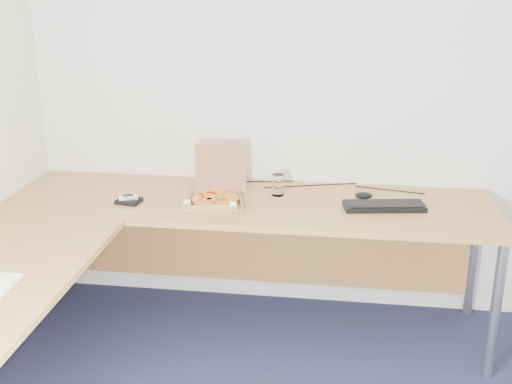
# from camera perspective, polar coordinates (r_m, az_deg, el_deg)

# --- Properties ---
(room_shell) EXTENTS (3.50, 3.50, 2.50)m
(room_shell) POSITION_cam_1_polar(r_m,az_deg,el_deg) (1.83, 8.39, -0.97)
(room_shell) COLOR silver
(room_shell) RESTS_ON ground
(desk) EXTENTS (2.50, 2.20, 0.73)m
(desk) POSITION_cam_1_polar(r_m,az_deg,el_deg) (3.05, -7.81, -3.68)
(desk) COLOR #B47E3E
(desk) RESTS_ON ground
(pizza_box) EXTENTS (0.26, 0.31, 0.27)m
(pizza_box) POSITION_cam_1_polar(r_m,az_deg,el_deg) (3.33, -3.51, -0.36)
(pizza_box) COLOR #A36E43
(pizza_box) RESTS_ON desk
(drinking_glass) EXTENTS (0.06, 0.06, 0.11)m
(drinking_glass) POSITION_cam_1_polar(r_m,az_deg,el_deg) (3.42, 1.91, 0.62)
(drinking_glass) COLOR white
(drinking_glass) RESTS_ON desk
(keyboard) EXTENTS (0.42, 0.20, 0.02)m
(keyboard) POSITION_cam_1_polar(r_m,az_deg,el_deg) (3.30, 11.08, -1.22)
(keyboard) COLOR black
(keyboard) RESTS_ON desk
(mouse) EXTENTS (0.10, 0.08, 0.03)m
(mouse) POSITION_cam_1_polar(r_m,az_deg,el_deg) (3.43, 9.35, -0.29)
(mouse) COLOR black
(mouse) RESTS_ON desk
(wallet) EXTENTS (0.13, 0.11, 0.02)m
(wallet) POSITION_cam_1_polar(r_m,az_deg,el_deg) (3.38, -11.00, -0.77)
(wallet) COLOR black
(wallet) RESTS_ON desk
(phone) EXTENTS (0.11, 0.08, 0.02)m
(phone) POSITION_cam_1_polar(r_m,az_deg,el_deg) (3.39, -11.06, -0.43)
(phone) COLOR #B2B5BA
(phone) RESTS_ON wallet
(cable_bundle) EXTENTS (0.56, 0.12, 0.01)m
(cable_bundle) POSITION_cam_1_polar(r_m,az_deg,el_deg) (3.59, 4.78, 0.58)
(cable_bundle) COLOR black
(cable_bundle) RESTS_ON desk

